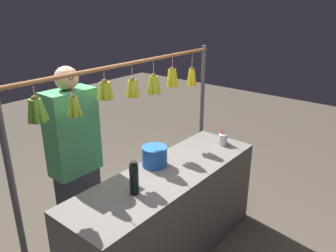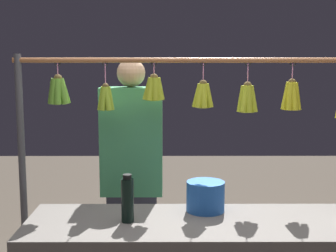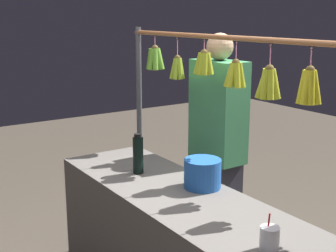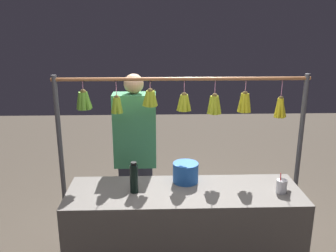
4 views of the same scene
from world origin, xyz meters
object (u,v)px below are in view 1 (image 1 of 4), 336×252
object	(u,v)px
vendor_person	(76,168)
drink_cup	(223,139)
water_bottle	(134,179)
blue_bucket	(155,156)

from	to	relation	value
vendor_person	drink_cup	bearing A→B (deg)	149.20
drink_cup	vendor_person	distance (m)	1.45
water_bottle	drink_cup	world-z (taller)	water_bottle
drink_cup	vendor_person	xyz separation A→B (m)	(1.24, -0.74, -0.06)
blue_bucket	vendor_person	world-z (taller)	vendor_person
water_bottle	drink_cup	size ratio (longest dim) A/B	1.57
water_bottle	blue_bucket	world-z (taller)	water_bottle
blue_bucket	drink_cup	xyz separation A→B (m)	(-0.78, 0.24, -0.03)
blue_bucket	vendor_person	distance (m)	0.69
water_bottle	blue_bucket	distance (m)	0.48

